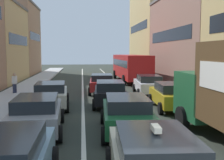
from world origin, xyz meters
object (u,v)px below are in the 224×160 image
Objects in this scene: hatchback_centre_lane_third at (110,92)px; pedestrian_near_kerb at (14,82)px; sedan_left_lane_third at (51,94)px; coupe_centre_lane_fourth at (102,83)px; sedan_right_lane_behind_truck at (172,95)px; wagon_left_lane_second at (37,113)px; bus_mid_queue_primary at (131,66)px; wagon_right_lane_far at (149,84)px; sedan_centre_lane_second at (127,113)px.

hatchback_centre_lane_third is 8.50m from pedestrian_near_kerb.
coupe_centre_lane_fourth is (3.33, 5.74, 0.00)m from sedan_left_lane_third.
coupe_centre_lane_fourth is 7.60m from sedan_right_lane_behind_truck.
wagon_left_lane_second and sedan_right_lane_behind_truck have the same top height.
sedan_left_lane_third is 2.64× the size of pedestrian_near_kerb.
sedan_left_lane_third is at bearing 152.21° from bus_mid_queue_primary.
hatchback_centre_lane_third is 14.12m from bus_mid_queue_primary.
wagon_left_lane_second is 11.33m from coupe_centre_lane_fourth.
wagon_left_lane_second is 11.11m from pedestrian_near_kerb.
wagon_left_lane_second and wagon_right_lane_far have the same top height.
sedan_centre_lane_second and wagon_left_lane_second have the same top height.
sedan_centre_lane_second is 5.84m from hatchback_centre_lane_third.
pedestrian_near_kerb is at bearing 60.83° from sedan_right_lane_behind_truck.
hatchback_centre_lane_third is (3.46, 5.46, 0.00)m from wagon_left_lane_second.
coupe_centre_lane_fourth is at bearing 4.92° from hatchback_centre_lane_third.
bus_mid_queue_primary is at bearing -11.33° from hatchback_centre_lane_third.
pedestrian_near_kerb is (-3.30, 5.53, 0.15)m from sedan_left_lane_third.
sedan_left_lane_third is 6.91m from sedan_right_lane_behind_truck.
wagon_right_lane_far is at bearing -106.22° from coupe_centre_lane_fourth.
coupe_centre_lane_fourth is 6.64m from pedestrian_near_kerb.
pedestrian_near_kerb reaches higher than hatchback_centre_lane_third.
sedan_centre_lane_second and wagon_right_lane_far have the same top height.
sedan_right_lane_behind_truck is at bearing -149.66° from coupe_centre_lane_fourth.
sedan_right_lane_behind_truck is 2.65× the size of pedestrian_near_kerb.
bus_mid_queue_primary reaches higher than sedan_right_lane_behind_truck.
hatchback_centre_lane_third is 0.42× the size of bus_mid_queue_primary.
pedestrian_near_kerb is at bearing 88.31° from wagon_right_lane_far.
coupe_centre_lane_fourth is 2.64× the size of pedestrian_near_kerb.
bus_mid_queue_primary is at bearing 2.40° from wagon_right_lane_far.
sedan_left_lane_third is 8.19m from wagon_right_lane_far.
sedan_left_lane_third is at bearing -26.69° from pedestrian_near_kerb.
bus_mid_queue_primary reaches higher than wagon_left_lane_second.
sedan_left_lane_third is 6.44m from pedestrian_near_kerb.
wagon_left_lane_second is 5.08m from sedan_left_lane_third.
hatchback_centre_lane_third is at bearing 164.17° from bus_mid_queue_primary.
wagon_left_lane_second is at bearing 158.67° from bus_mid_queue_primary.
wagon_left_lane_second is at bearing 124.44° from sedan_right_lane_behind_truck.
wagon_right_lane_far is 10.18m from pedestrian_near_kerb.
pedestrian_near_kerb reaches higher than sedan_right_lane_behind_truck.
sedan_centre_lane_second is 0.42× the size of bus_mid_queue_primary.
coupe_centre_lane_fourth is at bearing 4.57° from sedan_centre_lane_second.
sedan_left_lane_third is 6.64m from coupe_centre_lane_fourth.
coupe_centre_lane_fourth is 0.99× the size of wagon_right_lane_far.
coupe_centre_lane_fourth is 0.42× the size of bus_mid_queue_primary.
wagon_right_lane_far is at bearing 26.85° from pedestrian_near_kerb.
pedestrian_near_kerb is at bearing 35.43° from sedan_centre_lane_second.
sedan_centre_lane_second is 1.00× the size of sedan_right_lane_behind_truck.
sedan_right_lane_behind_truck is (3.29, 4.46, 0.00)m from sedan_centre_lane_second.
wagon_left_lane_second is 20.37m from bus_mid_queue_primary.
sedan_centre_lane_second is at bearing 165.78° from wagon_right_lane_far.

